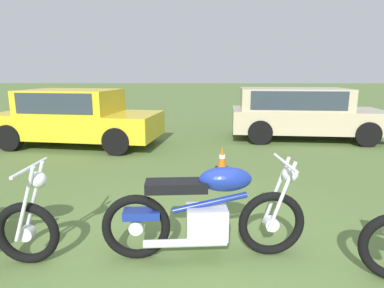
# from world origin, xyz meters

# --- Properties ---
(ground_plane) EXTENTS (120.00, 120.00, 0.00)m
(ground_plane) POSITION_xyz_m (0.00, 0.00, 0.00)
(ground_plane) COLOR #567038
(motorcycle_blue) EXTENTS (2.04, 0.64, 1.02)m
(motorcycle_blue) POSITION_xyz_m (0.07, 0.20, 0.48)
(motorcycle_blue) COLOR black
(motorcycle_blue) RESTS_ON ground
(car_yellow) EXTENTS (4.32, 2.35, 1.43)m
(car_yellow) POSITION_xyz_m (-3.17, 5.43, 0.80)
(car_yellow) COLOR gold
(car_yellow) RESTS_ON ground
(car_beige) EXTENTS (4.22, 2.16, 1.43)m
(car_beige) POSITION_xyz_m (2.80, 6.38, 0.83)
(car_beige) COLOR #BCAD8C
(car_beige) RESTS_ON ground
(traffic_cone) EXTENTS (0.25, 0.25, 0.46)m
(traffic_cone) POSITION_xyz_m (0.44, 3.32, 0.21)
(traffic_cone) COLOR #EA590F
(traffic_cone) RESTS_ON ground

